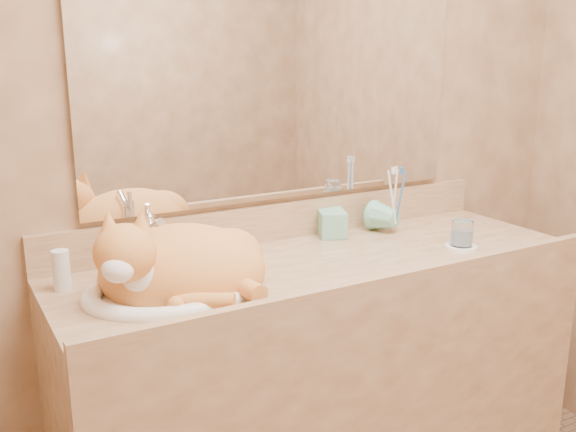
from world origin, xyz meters
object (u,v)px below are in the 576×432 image
soap_dispenser (335,212)px  water_glass (462,233)px  sink_basin (172,265)px  vanity_counter (324,388)px  cat (176,263)px  toothbrush_cup (396,220)px

soap_dispenser → water_glass: bearing=-20.5°
sink_basin → vanity_counter: bearing=-11.4°
sink_basin → water_glass: (0.92, -0.09, -0.02)m
cat → toothbrush_cup: bearing=33.2°
vanity_counter → cat: cat is taller
vanity_counter → toothbrush_cup: bearing=18.2°
cat → soap_dispenser: size_ratio=2.28×
cat → toothbrush_cup: 0.84m
vanity_counter → water_glass: (0.43, -0.11, 0.48)m
cat → vanity_counter: bearing=25.9°
soap_dispenser → toothbrush_cup: size_ratio=1.84×
sink_basin → toothbrush_cup: 0.85m
soap_dispenser → water_glass: size_ratio=2.40×
vanity_counter → sink_basin: 0.69m
water_glass → toothbrush_cup: bearing=108.8°
vanity_counter → water_glass: bearing=-14.6°
cat → water_glass: bearing=18.0°
vanity_counter → soap_dispenser: bearing=49.1°
sink_basin → cat: size_ratio=1.03×
soap_dispenser → toothbrush_cup: 0.23m
vanity_counter → toothbrush_cup: 0.60m
sink_basin → soap_dispenser: 0.65m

